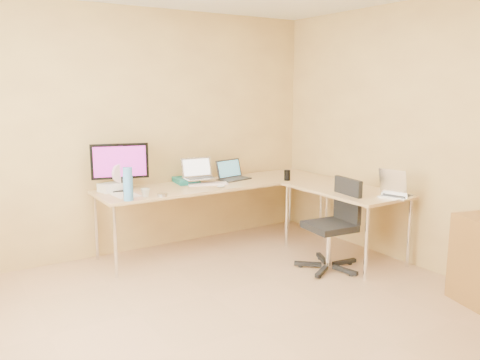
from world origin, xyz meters
TOP-DOWN VIEW (x-y plane):
  - floor at (0.00, 0.00)m, footprint 4.50×4.50m
  - wall_back at (0.00, 2.25)m, footprint 4.50×0.00m
  - wall_right at (2.10, 0.00)m, footprint 0.00×4.50m
  - desk_main at (0.72, 1.85)m, footprint 2.65×0.70m
  - desk_return at (1.70, 0.85)m, footprint 0.70×1.30m
  - monitor at (-0.31, 2.01)m, footprint 0.60×0.33m
  - book_stack at (0.45, 2.05)m, footprint 0.27×0.34m
  - laptop_center at (0.55, 1.92)m, footprint 0.38×0.30m
  - laptop_black at (1.00, 1.93)m, footprint 0.40×0.33m
  - keyboard at (0.59, 1.81)m, footprint 0.44×0.26m
  - mouse at (0.63, 1.60)m, footprint 0.10×0.07m
  - mug at (-0.21, 1.61)m, footprint 0.11×0.11m
  - cd_stack at (-0.06, 1.55)m, footprint 0.13×0.13m
  - water_bottle at (-0.40, 1.55)m, footprint 0.11×0.11m
  - papers at (-0.35, 1.79)m, footprint 0.23×0.32m
  - white_box at (-0.40, 2.05)m, footprint 0.27×0.22m
  - desk_fan at (-0.31, 2.05)m, footprint 0.27×0.27m
  - black_cup at (1.48, 1.55)m, footprint 0.09×0.09m
  - laptop_return at (1.85, 0.30)m, footprint 0.40×0.35m
  - office_chair at (1.30, 0.64)m, footprint 0.60×0.60m

SIDE VIEW (x-z plane):
  - floor at x=0.00m, z-range 0.00..0.00m
  - desk_main at x=0.72m, z-range 0.00..0.73m
  - desk_return at x=1.70m, z-range 0.00..0.73m
  - office_chair at x=1.30m, z-range 0.05..0.95m
  - papers at x=-0.35m, z-range 0.73..0.74m
  - keyboard at x=0.59m, z-range 0.73..0.75m
  - cd_stack at x=-0.06m, z-range 0.73..0.76m
  - mouse at x=0.63m, z-range 0.73..0.76m
  - book_stack at x=0.45m, z-range 0.73..0.78m
  - white_box at x=-0.40m, z-range 0.73..0.81m
  - mug at x=-0.21m, z-range 0.73..0.82m
  - black_cup at x=1.48m, z-range 0.73..0.85m
  - laptop_black at x=1.00m, z-range 0.73..0.96m
  - laptop_return at x=1.85m, z-range 0.73..0.96m
  - desk_fan at x=-0.31m, z-range 0.73..0.99m
  - water_bottle at x=-0.40m, z-range 0.73..1.05m
  - laptop_center at x=0.55m, z-range 0.78..1.01m
  - monitor at x=-0.31m, z-range 0.73..1.22m
  - wall_back at x=0.00m, z-range -0.95..3.55m
  - wall_right at x=2.10m, z-range -0.95..3.55m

